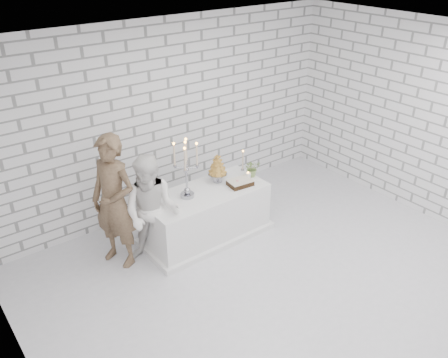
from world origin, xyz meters
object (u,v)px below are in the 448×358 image
candelabra (186,170)px  bride (152,212)px  croquembouche (218,168)px  cake_table (206,214)px  groom (114,202)px

candelabra → bride: bearing=-169.0°
candelabra → croquembouche: bearing=9.6°
cake_table → candelabra: size_ratio=2.12×
groom → cake_table: bearing=55.3°
groom → croquembouche: (1.60, -0.09, 0.05)m
cake_table → croquembouche: croquembouche is taller
cake_table → groom: (-1.28, 0.24, 0.55)m
groom → bride: 0.51m
candelabra → croquembouche: size_ratio=1.89×
bride → croquembouche: bearing=56.2°
croquembouche → groom: bearing=176.7°
cake_table → bride: bride is taller
candelabra → cake_table: bearing=-8.3°
groom → candelabra: bearing=54.7°
bride → candelabra: 0.74m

